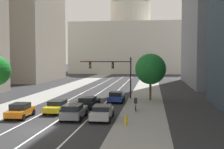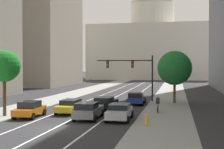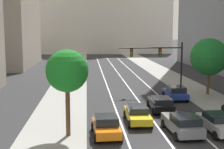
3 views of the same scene
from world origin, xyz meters
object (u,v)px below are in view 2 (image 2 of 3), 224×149
(cyclist, at_px, (158,104))
(traffic_signal_mast, at_px, (134,69))
(street_tree_mid_left, at_px, (4,66))
(car_yellow, at_px, (70,106))
(car_gray, at_px, (88,110))
(car_orange, at_px, (30,109))
(car_black, at_px, (105,102))
(car_blue, at_px, (136,98))
(car_silver, at_px, (120,111))
(fire_hydrant, at_px, (146,120))
(capitol_building, at_px, (152,39))
(street_tree_mid_right, at_px, (175,68))

(cyclist, bearing_deg, traffic_signal_mast, 15.10)
(street_tree_mid_left, bearing_deg, car_yellow, 28.11)
(car_gray, relative_size, car_orange, 1.17)
(car_black, height_order, car_blue, car_blue)
(car_gray, xyz_separation_m, car_yellow, (-2.80, 3.30, -0.08))
(car_orange, bearing_deg, traffic_signal_mast, -28.69)
(car_black, bearing_deg, traffic_signal_mast, -10.76)
(car_yellow, bearing_deg, street_tree_mid_left, 118.50)
(street_tree_mid_left, bearing_deg, car_silver, -0.91)
(car_blue, distance_m, fire_hydrant, 14.01)
(car_yellow, height_order, car_blue, car_blue)
(capitol_building, relative_size, car_silver, 9.44)
(cyclist, bearing_deg, street_tree_mid_right, -16.08)
(car_blue, height_order, street_tree_mid_right, street_tree_mid_right)
(car_blue, relative_size, car_orange, 1.07)
(fire_hydrant, height_order, cyclist, cyclist)
(car_silver, height_order, car_blue, car_blue)
(cyclist, xyz_separation_m, street_tree_mid_left, (-14.10, -5.17, 3.84))
(capitol_building, relative_size, street_tree_mid_left, 7.09)
(capitol_building, xyz_separation_m, car_black, (1.39, -85.05, -14.12))
(car_gray, relative_size, car_blue, 1.09)
(capitol_building, bearing_deg, car_black, -89.06)
(car_blue, distance_m, traffic_signal_mast, 5.18)
(car_blue, distance_m, street_tree_mid_left, 16.46)
(car_orange, bearing_deg, car_blue, -37.94)
(car_gray, height_order, car_black, car_gray)
(car_silver, relative_size, street_tree_mid_right, 0.70)
(cyclist, relative_size, street_tree_mid_right, 0.26)
(traffic_signal_mast, bearing_deg, car_orange, -116.05)
(traffic_signal_mast, bearing_deg, car_silver, -87.03)
(car_blue, distance_m, street_tree_mid_right, 6.40)
(car_orange, bearing_deg, cyclist, -66.82)
(traffic_signal_mast, bearing_deg, street_tree_mid_right, -12.70)
(car_silver, relative_size, street_tree_mid_left, 0.75)
(car_black, height_order, street_tree_mid_right, street_tree_mid_right)
(car_gray, distance_m, car_black, 6.95)
(fire_hydrant, distance_m, street_tree_mid_right, 16.84)
(fire_hydrant, bearing_deg, car_silver, 140.43)
(car_gray, bearing_deg, street_tree_mid_right, -29.51)
(car_black, xyz_separation_m, street_tree_mid_left, (-8.31, -6.60, 3.96))
(car_silver, distance_m, traffic_signal_mast, 15.77)
(traffic_signal_mast, bearing_deg, street_tree_mid_left, -124.21)
(car_yellow, height_order, cyclist, cyclist)
(traffic_signal_mast, bearing_deg, car_blue, -77.73)
(car_gray, distance_m, street_tree_mid_right, 16.51)
(car_gray, distance_m, fire_hydrant, 5.68)
(car_yellow, height_order, car_orange, car_orange)
(car_yellow, bearing_deg, cyclist, -75.13)
(car_yellow, bearing_deg, traffic_signal_mast, -21.01)
(car_silver, xyz_separation_m, car_blue, (0.00, 11.67, 0.01))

